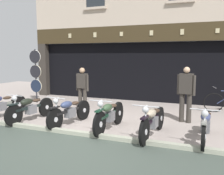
% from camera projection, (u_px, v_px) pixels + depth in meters
% --- Properties ---
extents(ground, '(22.24, 22.00, 0.18)m').
position_uv_depth(ground, '(56.00, 151.00, 5.37)').
color(ground, '#A5978F').
extents(shop_facade, '(10.54, 4.42, 6.50)m').
position_uv_depth(shop_facade, '(147.00, 61.00, 12.49)').
color(shop_facade, black).
rests_on(shop_facade, ground).
extents(motorcycle_far_left, '(0.62, 2.06, 0.92)m').
position_uv_depth(motorcycle_far_left, '(0.00, 105.00, 8.04)').
color(motorcycle_far_left, black).
rests_on(motorcycle_far_left, ground).
extents(motorcycle_left, '(0.62, 1.96, 0.91)m').
position_uv_depth(motorcycle_left, '(30.00, 108.00, 7.67)').
color(motorcycle_left, black).
rests_on(motorcycle_left, ground).
extents(motorcycle_center_left, '(0.62, 1.93, 0.90)m').
position_uv_depth(motorcycle_center_left, '(70.00, 111.00, 7.24)').
color(motorcycle_center_left, black).
rests_on(motorcycle_center_left, ground).
extents(motorcycle_center, '(0.62, 1.98, 0.93)m').
position_uv_depth(motorcycle_center, '(109.00, 115.00, 6.72)').
color(motorcycle_center, black).
rests_on(motorcycle_center, ground).
extents(motorcycle_center_right, '(0.62, 1.99, 0.91)m').
position_uv_depth(motorcycle_center_right, '(153.00, 120.00, 6.17)').
color(motorcycle_center_right, black).
rests_on(motorcycle_center_right, ground).
extents(motorcycle_right, '(0.62, 1.99, 0.90)m').
position_uv_depth(motorcycle_right, '(206.00, 124.00, 5.85)').
color(motorcycle_right, black).
rests_on(motorcycle_right, ground).
extents(salesman_left, '(0.56, 0.27, 1.56)m').
position_uv_depth(salesman_left, '(82.00, 86.00, 9.48)').
color(salesman_left, '#38332D').
rests_on(salesman_left, ground).
extents(shopkeeper_center, '(0.55, 0.30, 1.69)m').
position_uv_depth(shopkeeper_center, '(186.00, 92.00, 7.47)').
color(shopkeeper_center, '#38332D').
rests_on(shopkeeper_center, ground).
extents(tyre_sign_pole, '(0.57, 0.06, 2.29)m').
position_uv_depth(tyre_sign_pole, '(36.00, 72.00, 10.60)').
color(tyre_sign_pole, '#232328').
rests_on(tyre_sign_pole, ground).
extents(advert_board_near, '(0.80, 0.03, 1.07)m').
position_uv_depth(advert_board_near, '(178.00, 61.00, 10.36)').
color(advert_board_near, silver).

